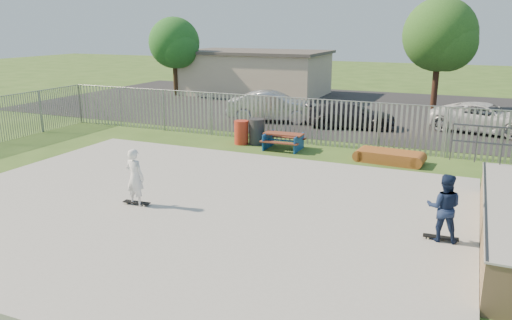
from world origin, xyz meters
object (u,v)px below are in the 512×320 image
at_px(car_silver, 273,107).
at_px(tree_left, 174,43).
at_px(skater_navy, 444,207).
at_px(skater_white, 135,177).
at_px(trash_bin_red, 241,132).
at_px(tree_mid, 440,35).
at_px(car_white, 485,118).
at_px(picnic_table, 283,141).
at_px(car_dark, 351,115).
at_px(funbox, 389,157).
at_px(trash_bin_grey, 257,132).

relative_size(car_silver, tree_left, 0.86).
relative_size(skater_navy, skater_white, 1.00).
xyz_separation_m(trash_bin_red, tree_mid, (6.91, 12.72, 3.94)).
relative_size(trash_bin_red, car_white, 0.21).
relative_size(picnic_table, trash_bin_red, 1.61).
bearing_deg(tree_mid, trash_bin_red, -118.50).
bearing_deg(skater_navy, tree_mid, -87.92).
bearing_deg(car_dark, skater_white, 156.08).
bearing_deg(skater_white, car_white, -115.39).
height_order(funbox, car_dark, car_dark).
bearing_deg(car_silver, tree_left, 43.16).
distance_m(trash_bin_red, trash_bin_grey, 0.66).
distance_m(car_dark, tree_left, 16.34).
relative_size(tree_mid, skater_white, 4.09).
height_order(car_silver, car_dark, car_silver).
height_order(funbox, car_white, car_white).
bearing_deg(car_silver, car_white, -96.26).
distance_m(car_silver, tree_left, 12.66).
distance_m(picnic_table, skater_white, 8.38).
distance_m(tree_mid, skater_white, 22.31).
distance_m(picnic_table, funbox, 4.41).
bearing_deg(car_dark, skater_navy, -170.46).
bearing_deg(car_white, tree_mid, 37.88).
distance_m(funbox, tree_mid, 13.88).
height_order(tree_mid, skater_white, tree_mid).
height_order(picnic_table, trash_bin_red, trash_bin_red).
bearing_deg(car_white, skater_navy, -171.51).
height_order(picnic_table, car_silver, car_silver).
distance_m(picnic_table, car_silver, 6.21).
bearing_deg(picnic_table, trash_bin_grey, 162.38).
height_order(car_silver, tree_mid, tree_mid).
relative_size(funbox, trash_bin_grey, 1.99).
bearing_deg(car_silver, funbox, -143.60).
distance_m(car_white, skater_white, 17.69).
bearing_deg(trash_bin_red, car_white, 34.96).
relative_size(picnic_table, car_silver, 0.34).
xyz_separation_m(trash_bin_grey, skater_white, (0.08, -8.66, 0.40)).
xyz_separation_m(car_silver, skater_white, (1.38, -13.84, 0.15)).
xyz_separation_m(picnic_table, trash_bin_red, (-2.01, 0.18, 0.17)).
bearing_deg(trash_bin_grey, trash_bin_red, -159.20).
bearing_deg(funbox, tree_mid, 92.26).
height_order(car_silver, skater_white, skater_white).
relative_size(trash_bin_red, tree_left, 0.18).
bearing_deg(skater_navy, car_white, -97.02).
height_order(picnic_table, car_white, car_white).
relative_size(trash_bin_grey, skater_white, 0.69).
xyz_separation_m(trash_bin_red, car_white, (9.72, 6.79, 0.20)).
distance_m(skater_navy, skater_white, 8.07).
bearing_deg(trash_bin_grey, tree_left, 134.39).
bearing_deg(skater_white, car_silver, -79.06).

